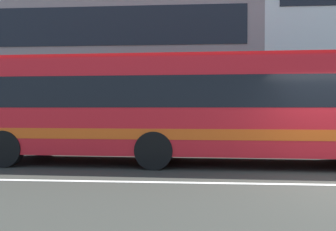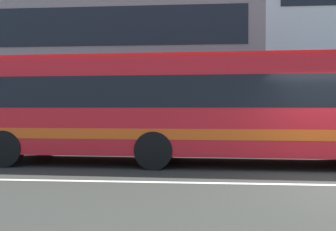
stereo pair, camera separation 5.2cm
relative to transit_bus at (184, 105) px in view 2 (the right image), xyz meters
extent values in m
cube|color=#19431E|center=(5.12, 4.10, -1.20)|extent=(20.17, 1.10, 0.98)
cube|color=gray|center=(-6.99, 12.22, 3.36)|extent=(21.64, 8.76, 10.11)
cube|color=black|center=(-6.99, 7.82, 4.17)|extent=(19.91, 0.04, 2.02)
cube|color=red|center=(0.00, 0.00, -0.05)|extent=(11.70, 2.82, 2.59)
cube|color=black|center=(0.00, 0.00, 0.34)|extent=(11.01, 2.82, 0.83)
cube|color=#E15315|center=(0.00, 0.00, -0.76)|extent=(11.47, 2.84, 0.28)
cube|color=red|center=(0.00, 0.00, 1.31)|extent=(11.23, 2.41, 0.12)
cylinder|color=black|center=(-0.69, 1.17, -1.19)|extent=(1.01, 0.31, 1.00)
cylinder|color=black|center=(-0.75, -1.12, -1.19)|extent=(1.01, 0.31, 1.00)
cylinder|color=black|center=(-4.78, 1.28, -1.19)|extent=(1.01, 0.31, 1.00)
cylinder|color=black|center=(-4.85, -1.01, -1.19)|extent=(1.01, 0.31, 1.00)
camera|label=1|loc=(0.29, -10.28, -0.10)|focal=37.90mm
camera|label=2|loc=(0.34, -10.27, -0.10)|focal=37.90mm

